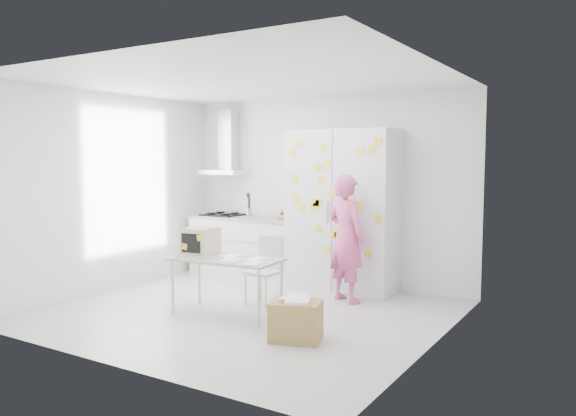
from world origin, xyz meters
The scene contains 10 objects.
floor centered at (0.00, 0.00, -0.01)m, with size 4.50×4.00×0.02m, color silver.
walls centered at (0.00, 0.72, 1.35)m, with size 4.52×4.01×2.70m.
ceiling centered at (0.00, 0.00, 2.70)m, with size 4.50×4.00×0.02m, color white.
counter_run centered at (-1.20, 1.70, 0.47)m, with size 1.84×0.63×1.28m.
range_hood centered at (-1.65, 1.84, 1.96)m, with size 0.70×0.48×1.01m.
tall_cabinet centered at (0.45, 1.67, 1.10)m, with size 1.50×0.68×2.20m.
person centered at (0.79, 1.10, 0.81)m, with size 0.59×0.39×1.61m, color #D75391.
desk centered at (-0.34, -0.22, 0.76)m, with size 1.30×0.72×1.00m.
chair centered at (-0.01, 0.47, 0.48)m, with size 0.40×0.40×0.84m.
cardboard_box centered at (1.03, -0.56, 0.20)m, with size 0.59×0.53×0.43m.
Camera 1 is at (3.83, -5.26, 1.80)m, focal length 35.00 mm.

